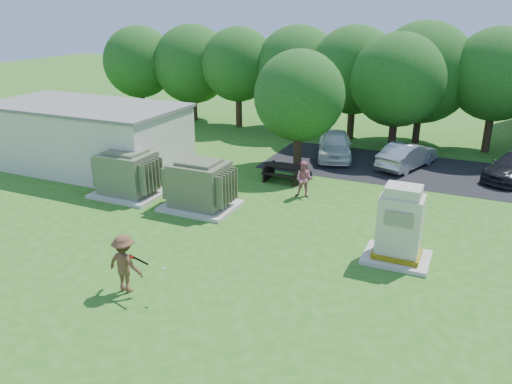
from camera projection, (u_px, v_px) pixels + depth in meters
The scene contains 15 objects.
ground at pixel (205, 269), 16.20m from camera, with size 120.00×120.00×0.00m, color #2D6619.
service_building at pixel (87, 138), 25.86m from camera, with size 10.00×5.00×3.20m, color beige.
service_building_roof at pixel (83, 106), 25.28m from camera, with size 10.20×5.20×0.15m, color slate.
parking_strip at pixel (461, 176), 25.02m from camera, with size 20.00×6.00×0.01m, color #232326.
transformer_left at pixel (128, 174), 22.21m from camera, with size 3.00×2.40×2.07m.
transformer_right at pixel (200, 186), 20.78m from camera, with size 3.00×2.40×2.07m.
generator_cabinet at pixel (400, 228), 16.39m from camera, with size 2.15×1.76×2.62m.
picnic_table at pixel (284, 171), 24.21m from camera, with size 1.84×1.38×0.79m.
batter at pixel (125, 264), 14.63m from camera, with size 1.17×0.67×1.81m, color brown.
person_by_generator at pixel (392, 228), 17.32m from camera, with size 0.56×0.37×1.54m, color black.
person_at_picnic at pixel (304, 180), 22.00m from camera, with size 0.80×0.63×1.65m, color #C76977.
car_white at pixel (335, 145), 27.83m from camera, with size 1.79×4.45×1.52m, color white.
car_silver_a at pixel (407, 155), 26.12m from camera, with size 1.43×4.11×1.35m, color #ADAEB2.
batting_equipment at pixel (141, 261), 14.28m from camera, with size 1.26×0.29×0.24m.
tree_row at pixel (382, 75), 29.87m from camera, with size 41.30×13.30×7.30m.
Camera 1 is at (7.39, -12.36, 7.99)m, focal length 35.00 mm.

